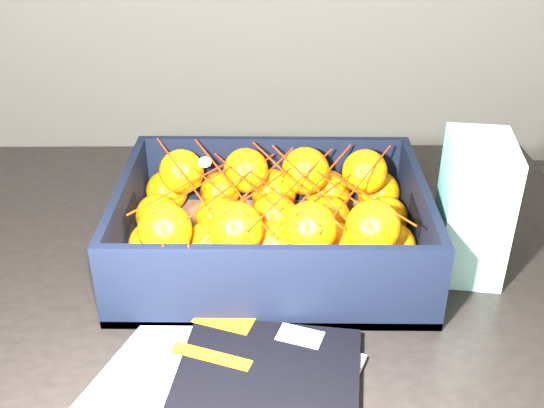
{
  "coord_description": "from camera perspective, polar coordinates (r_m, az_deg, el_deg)",
  "views": [
    {
      "loc": [
        0.32,
        -0.93,
        1.31
      ],
      "look_at": [
        0.31,
        -0.15,
        0.86
      ],
      "focal_mm": 43.06,
      "sensor_mm": 36.0,
      "label": 1
    }
  ],
  "objects": [
    {
      "name": "clementine_heap",
      "position": [
        0.95,
        0.09,
        -1.54
      ],
      "size": [
        0.42,
        0.31,
        0.13
      ],
      "color": "orange",
      "rests_on": "produce_crate"
    },
    {
      "name": "table",
      "position": [
        1.05,
        -4.92,
        -9.2
      ],
      "size": [
        1.21,
        0.82,
        0.75
      ],
      "color": "black",
      "rests_on": "ground"
    },
    {
      "name": "retail_carton",
      "position": [
        0.96,
        17.19,
        -0.23
      ],
      "size": [
        0.1,
        0.14,
        0.2
      ],
      "primitive_type": "cube",
      "rotation": [
        0.0,
        0.0,
        -0.13
      ],
      "color": "white",
      "rests_on": "table"
    },
    {
      "name": "produce_crate",
      "position": [
        0.96,
        0.02,
        -2.83
      ],
      "size": [
        0.44,
        0.33,
        0.12
      ],
      "color": "brown",
      "rests_on": "table"
    },
    {
      "name": "mesh_net",
      "position": [
        0.92,
        -0.33,
        1.39
      ],
      "size": [
        0.37,
        0.29,
        0.09
      ],
      "color": "red",
      "rests_on": "clementine_heap"
    }
  ]
}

